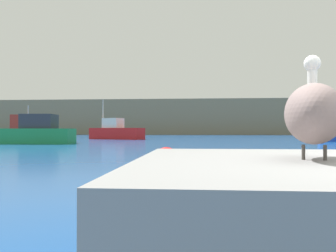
{
  "coord_description": "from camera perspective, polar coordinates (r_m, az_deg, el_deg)",
  "views": [
    {
      "loc": [
        -1.87,
        -2.92,
        1.13
      ],
      "look_at": [
        -3.77,
        20.09,
        1.38
      ],
      "focal_mm": 36.88,
      "sensor_mm": 36.0,
      "label": 1
    }
  ],
  "objects": [
    {
      "name": "fishing_boat_teal",
      "position": [
        43.47,
        -23.92,
        -0.73
      ],
      "size": [
        5.3,
        3.1,
        3.97
      ],
      "rotation": [
        0.0,
        0.0,
        0.36
      ],
      "color": "teal",
      "rests_on": "ground"
    },
    {
      "name": "hillside_backdrop",
      "position": [
        85.51,
        5.97,
        1.34
      ],
      "size": [
        140.0,
        16.27,
        8.14
      ],
      "primitive_type": "cube",
      "color": "#7F755B",
      "rests_on": "ground"
    },
    {
      "name": "fishing_boat_green",
      "position": [
        30.25,
        -22.07,
        -1.1
      ],
      "size": [
        7.72,
        3.05,
        3.95
      ],
      "rotation": [
        0.0,
        0.0,
        3.21
      ],
      "color": "#1E8C4C",
      "rests_on": "ground"
    },
    {
      "name": "pier_dock",
      "position": [
        3.28,
        23.01,
        -12.77
      ],
      "size": [
        3.04,
        3.15,
        0.88
      ],
      "primitive_type": "cube",
      "color": "gray",
      "rests_on": "ground"
    },
    {
      "name": "fishing_boat_red",
      "position": [
        41.78,
        -8.6,
        -0.92
      ],
      "size": [
        7.01,
        4.38,
        4.82
      ],
      "rotation": [
        0.0,
        0.0,
        2.76
      ],
      "color": "red",
      "rests_on": "ground"
    },
    {
      "name": "mooring_buoy",
      "position": [
        9.21,
        -0.26,
        -5.58
      ],
      "size": [
        0.67,
        0.67,
        0.67
      ],
      "primitive_type": "sphere",
      "color": "red",
      "rests_on": "ground"
    },
    {
      "name": "pelican",
      "position": [
        3.22,
        22.94,
        2.0
      ],
      "size": [
        0.78,
        1.37,
        0.97
      ],
      "rotation": [
        0.0,
        0.0,
        1.28
      ],
      "color": "gray",
      "rests_on": "pier_dock"
    }
  ]
}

